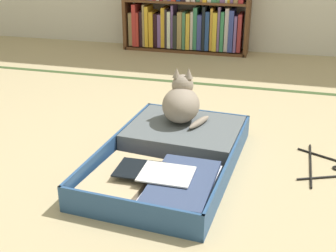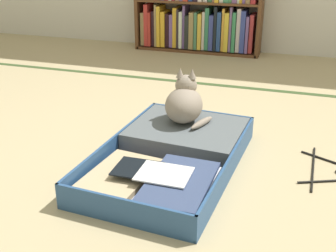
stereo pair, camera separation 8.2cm
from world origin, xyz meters
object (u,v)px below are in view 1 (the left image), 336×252
open_suitcase (175,153)px  clothes_hanger (319,166)px  bookshelf (186,4)px  black_cat (182,103)px

open_suitcase → clothes_hanger: open_suitcase is taller
bookshelf → open_suitcase: (0.44, -2.11, -0.37)m
open_suitcase → bookshelf: bearing=101.7°
bookshelf → black_cat: 1.93m
bookshelf → open_suitcase: 2.19m
black_cat → clothes_hanger: bearing=-9.6°
open_suitcase → clothes_hanger: (0.65, 0.13, -0.04)m
open_suitcase → clothes_hanger: 0.67m
open_suitcase → black_cat: black_cat is taller
bookshelf → open_suitcase: size_ratio=1.16×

